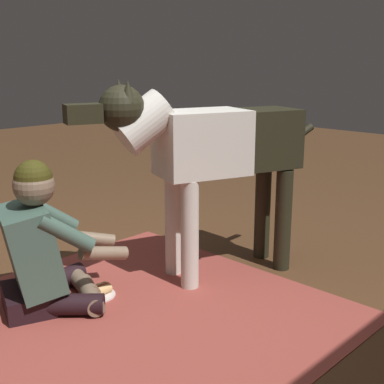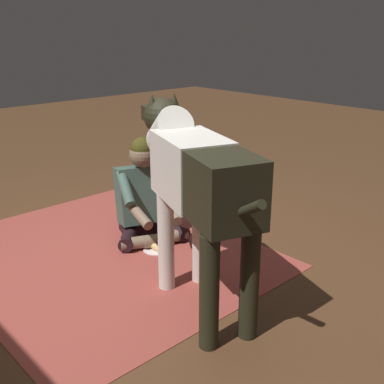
{
  "view_description": "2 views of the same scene",
  "coord_description": "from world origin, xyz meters",
  "views": [
    {
      "loc": [
        1.61,
        2.13,
        1.3
      ],
      "look_at": [
        -0.37,
        0.2,
        0.58
      ],
      "focal_mm": 48.73,
      "sensor_mm": 36.0,
      "label": 1
    },
    {
      "loc": [
        -2.46,
        1.86,
        1.59
      ],
      "look_at": [
        -0.23,
        -0.2,
        0.52
      ],
      "focal_mm": 44.32,
      "sensor_mm": 36.0,
      "label": 2
    }
  ],
  "objects": [
    {
      "name": "area_rug",
      "position": [
        0.28,
        0.21,
        0.0
      ],
      "size": [
        2.31,
        1.94,
        0.01
      ],
      "primitive_type": "cube",
      "color": "#963E35",
      "rests_on": "ground"
    },
    {
      "name": "hot_dog_on_plate",
      "position": [
        0.06,
        -0.12,
        0.03
      ],
      "size": [
        0.21,
        0.21,
        0.06
      ],
      "color": "silver",
      "rests_on": "ground"
    },
    {
      "name": "large_dog",
      "position": [
        -0.61,
        0.12,
        0.78
      ],
      "size": [
        1.5,
        0.67,
        1.19
      ],
      "color": "silver",
      "rests_on": "ground"
    },
    {
      "name": "ground_plane",
      "position": [
        0.0,
        0.0,
        0.0
      ],
      "size": [
        14.43,
        14.43,
        0.0
      ],
      "primitive_type": "plane",
      "color": "#51331E"
    },
    {
      "name": "person_sitting_on_floor",
      "position": [
        0.32,
        -0.22,
        0.33
      ],
      "size": [
        0.71,
        0.61,
        0.8
      ],
      "color": "black",
      "rests_on": "ground"
    }
  ]
}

